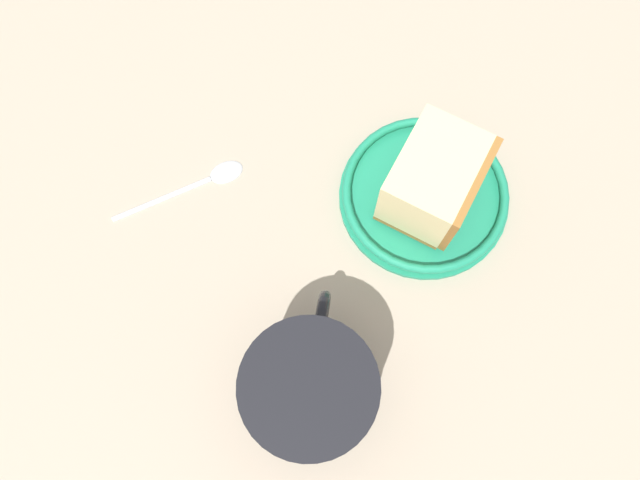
% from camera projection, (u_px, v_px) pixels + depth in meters
% --- Properties ---
extents(ground_plane, '(1.20, 1.20, 0.03)m').
position_uv_depth(ground_plane, '(291.00, 254.00, 0.52)').
color(ground_plane, tan).
extents(small_plate, '(0.15, 0.15, 0.02)m').
position_uv_depth(small_plate, '(424.00, 195.00, 0.52)').
color(small_plate, '#1E8C66').
rests_on(small_plate, ground_plane).
extents(cake_slice, '(0.09, 0.10, 0.07)m').
position_uv_depth(cake_slice, '(435.00, 181.00, 0.48)').
color(cake_slice, '#9E662D').
rests_on(cake_slice, small_plate).
extents(tea_mug, '(0.09, 0.12, 0.11)m').
position_uv_depth(tea_mug, '(310.00, 390.00, 0.43)').
color(tea_mug, black).
rests_on(tea_mug, ground_plane).
extents(teaspoon, '(0.11, 0.07, 0.01)m').
position_uv_depth(teaspoon, '(205.00, 179.00, 0.53)').
color(teaspoon, silver).
rests_on(teaspoon, ground_plane).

